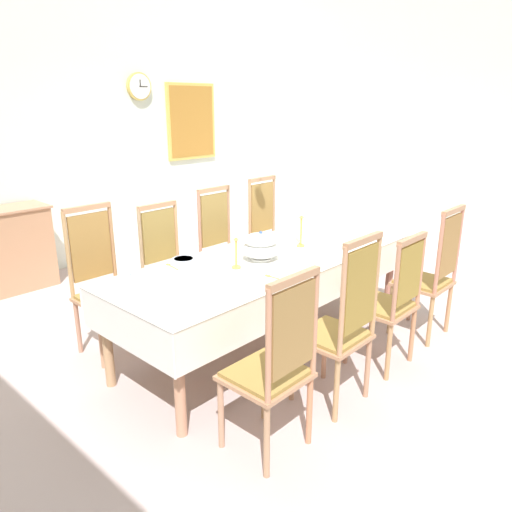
{
  "coord_description": "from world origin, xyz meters",
  "views": [
    {
      "loc": [
        -2.84,
        -2.74,
        1.97
      ],
      "look_at": [
        -0.17,
        -0.27,
        0.81
      ],
      "focal_mm": 34.12,
      "sensor_mm": 36.0,
      "label": 1
    }
  ],
  "objects": [
    {
      "name": "tablecloth",
      "position": [
        0.0,
        -0.27,
        0.71
      ],
      "size": [
        2.8,
        1.03,
        0.29
      ],
      "color": "white",
      "rests_on": "dining_table"
    },
    {
      "name": "chair_north_c",
      "position": [
        0.33,
        0.65,
        0.59
      ],
      "size": [
        0.44,
        0.42,
        1.18
      ],
      "rotation": [
        0.0,
        0.0,
        3.14
      ],
      "color": "tan",
      "rests_on": "ground"
    },
    {
      "name": "chair_north_a",
      "position": [
        -1.01,
        0.65,
        0.6
      ],
      "size": [
        0.44,
        0.42,
        1.2
      ],
      "rotation": [
        0.0,
        0.0,
        3.14
      ],
      "color": "#B57658",
      "rests_on": "ground"
    },
    {
      "name": "chair_south_c",
      "position": [
        0.33,
        -1.18,
        0.55
      ],
      "size": [
        0.44,
        0.42,
        1.07
      ],
      "color": "tan",
      "rests_on": "ground"
    },
    {
      "name": "chair_south_a",
      "position": [
        -1.01,
        -1.18,
        0.58
      ],
      "size": [
        0.44,
        0.42,
        1.13
      ],
      "color": "tan",
      "rests_on": "ground"
    },
    {
      "name": "candlestick_east",
      "position": [
        0.39,
        -0.27,
        0.92
      ],
      "size": [
        0.07,
        0.07,
        0.38
      ],
      "color": "gold",
      "rests_on": "tablecloth"
    },
    {
      "name": "spoon_secondary",
      "position": [
        -0.36,
        -0.58,
        0.78
      ],
      "size": [
        0.03,
        0.18,
        0.01
      ],
      "rotation": [
        0.0,
        0.0,
        0.04
      ],
      "color": "gold",
      "rests_on": "tablecloth"
    },
    {
      "name": "mounted_clock",
      "position": [
        0.98,
        2.86,
        2.16
      ],
      "size": [
        0.35,
        0.06,
        0.35
      ],
      "color": "#D1B251"
    },
    {
      "name": "chair_north_b",
      "position": [
        -0.34,
        0.64,
        0.57
      ],
      "size": [
        0.44,
        0.42,
        1.12
      ],
      "rotation": [
        0.0,
        0.0,
        3.14
      ],
      "color": "tan",
      "rests_on": "ground"
    },
    {
      "name": "ground",
      "position": [
        0.0,
        0.0,
        -0.02
      ],
      "size": [
        7.21,
        5.78,
        0.04
      ],
      "primitive_type": "cube",
      "color": "#C0AAAA"
    },
    {
      "name": "soup_tureen",
      "position": [
        -0.12,
        -0.27,
        0.89
      ],
      "size": [
        0.3,
        0.3,
        0.24
      ],
      "color": "silver",
      "rests_on": "tablecloth"
    },
    {
      "name": "bowl_near_left",
      "position": [
        -0.59,
        0.12,
        0.79
      ],
      "size": [
        0.18,
        0.18,
        0.04
      ],
      "color": "silver",
      "rests_on": "tablecloth"
    },
    {
      "name": "right_wall",
      "position": [
        3.64,
        0.0,
        1.8
      ],
      "size": [
        0.08,
        5.78,
        3.6
      ],
      "primitive_type": "cube",
      "color": "silver",
      "rests_on": "ground"
    },
    {
      "name": "dining_table",
      "position": [
        0.0,
        -0.27,
        0.7
      ],
      "size": [
        2.78,
        1.01,
        0.77
      ],
      "color": "tan",
      "rests_on": "ground"
    },
    {
      "name": "bowl_far_left",
      "position": [
        -1.02,
        0.06,
        0.79
      ],
      "size": [
        0.16,
        0.16,
        0.04
      ],
      "color": "silver",
      "rests_on": "tablecloth"
    },
    {
      "name": "back_wall",
      "position": [
        0.0,
        2.93,
        1.8
      ],
      "size": [
        7.21,
        0.08,
        3.6
      ],
      "primitive_type": "cube",
      "color": "silver",
      "rests_on": "ground"
    },
    {
      "name": "spoon_primary",
      "position": [
        -0.7,
        0.15,
        0.78
      ],
      "size": [
        0.04,
        0.18,
        0.01
      ],
      "rotation": [
        0.0,
        0.0,
        -0.15
      ],
      "color": "gold",
      "rests_on": "tablecloth"
    },
    {
      "name": "chair_south_d",
      "position": [
        1.04,
        -1.19,
        0.58
      ],
      "size": [
        0.44,
        0.42,
        1.16
      ],
      "color": "tan",
      "rests_on": "ground"
    },
    {
      "name": "chair_north_d",
      "position": [
        1.04,
        0.65,
        0.6
      ],
      "size": [
        0.44,
        0.42,
        1.2
      ],
      "rotation": [
        0.0,
        0.0,
        3.14
      ],
      "color": "tan",
      "rests_on": "ground"
    },
    {
      "name": "chair_south_b",
      "position": [
        -0.34,
        -1.19,
        0.6
      ],
      "size": [
        0.44,
        0.42,
        1.2
      ],
      "color": "tan",
      "rests_on": "ground"
    },
    {
      "name": "candlestick_west",
      "position": [
        -0.39,
        -0.27,
        0.91
      ],
      "size": [
        0.07,
        0.07,
        0.34
      ],
      "color": "gold",
      "rests_on": "tablecloth"
    },
    {
      "name": "bowl_near_right",
      "position": [
        -0.25,
        -0.61,
        0.79
      ],
      "size": [
        0.17,
        0.17,
        0.03
      ],
      "color": "silver",
      "rests_on": "tablecloth"
    },
    {
      "name": "framed_painting",
      "position": [
        1.84,
        2.87,
        1.7
      ],
      "size": [
        0.86,
        0.05,
        1.05
      ],
      "color": "#D1B251"
    }
  ]
}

